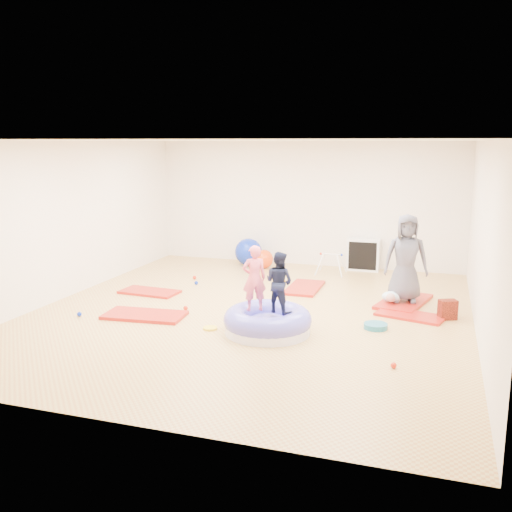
% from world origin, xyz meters
% --- Properties ---
extents(room, '(7.01, 8.01, 2.81)m').
position_xyz_m(room, '(0.00, 0.00, 1.40)').
color(room, tan).
rests_on(room, ground).
extents(gym_mat_front_left, '(1.34, 0.76, 0.05)m').
position_xyz_m(gym_mat_front_left, '(-1.56, -0.75, 0.03)').
color(gym_mat_front_left, '#AB2125').
rests_on(gym_mat_front_left, ground).
extents(gym_mat_mid_left, '(1.12, 0.62, 0.05)m').
position_xyz_m(gym_mat_mid_left, '(-2.19, 0.60, 0.02)').
color(gym_mat_mid_left, '#AB2125').
rests_on(gym_mat_mid_left, ground).
extents(gym_mat_center_back, '(0.59, 1.18, 0.05)m').
position_xyz_m(gym_mat_center_back, '(0.49, 1.79, 0.02)').
color(gym_mat_center_back, '#AB2125').
rests_on(gym_mat_center_back, ground).
extents(gym_mat_right, '(1.16, 0.79, 0.04)m').
position_xyz_m(gym_mat_right, '(2.53, 0.58, 0.02)').
color(gym_mat_right, '#AB2125').
rests_on(gym_mat_right, ground).
extents(gym_mat_rear_right, '(0.97, 1.46, 0.06)m').
position_xyz_m(gym_mat_rear_right, '(2.38, 1.36, 0.03)').
color(gym_mat_rear_right, '#AB2125').
rests_on(gym_mat_rear_right, ground).
extents(inflatable_cushion, '(1.31, 1.31, 0.41)m').
position_xyz_m(inflatable_cushion, '(0.56, -0.88, 0.16)').
color(inflatable_cushion, white).
rests_on(inflatable_cushion, ground).
extents(child_pink, '(0.43, 0.38, 0.98)m').
position_xyz_m(child_pink, '(0.36, -0.89, 0.87)').
color(child_pink, '#FE5F74').
rests_on(child_pink, inflatable_cushion).
extents(child_navy, '(0.53, 0.47, 0.90)m').
position_xyz_m(child_navy, '(0.73, -0.87, 0.83)').
color(child_navy, '#151934').
rests_on(child_navy, inflatable_cushion).
extents(adult_caregiver, '(0.82, 0.61, 1.52)m').
position_xyz_m(adult_caregiver, '(2.38, 1.32, 0.82)').
color(adult_caregiver, '#4F4D5B').
rests_on(adult_caregiver, gym_mat_rear_right).
extents(infant, '(0.33, 0.34, 0.19)m').
position_xyz_m(infant, '(2.18, 1.14, 0.15)').
color(infant, '#C3E6F7').
rests_on(infant, gym_mat_rear_right).
extents(ball_pit_balls, '(5.10, 3.89, 0.08)m').
position_xyz_m(ball_pit_balls, '(-0.78, 0.41, 0.04)').
color(ball_pit_balls, '#0D26B2').
rests_on(ball_pit_balls, ground).
extents(exercise_ball_blue, '(0.62, 0.62, 0.62)m').
position_xyz_m(exercise_ball_blue, '(-1.23, 3.51, 0.31)').
color(exercise_ball_blue, '#0D26B2').
rests_on(exercise_ball_blue, ground).
extents(exercise_ball_orange, '(0.42, 0.42, 0.42)m').
position_xyz_m(exercise_ball_orange, '(-0.79, 3.31, 0.21)').
color(exercise_ball_orange, '#DE3E0E').
rests_on(exercise_ball_orange, ground).
extents(infant_play_gym, '(0.60, 0.57, 0.46)m').
position_xyz_m(infant_play_gym, '(0.75, 3.13, 0.31)').
color(infant_play_gym, white).
rests_on(infant_play_gym, ground).
extents(cube_shelf, '(0.70, 0.35, 0.70)m').
position_xyz_m(cube_shelf, '(1.34, 3.79, 0.35)').
color(cube_shelf, white).
rests_on(cube_shelf, ground).
extents(balance_disc, '(0.36, 0.36, 0.08)m').
position_xyz_m(balance_disc, '(2.07, -0.19, 0.04)').
color(balance_disc, '#1E6C88').
rests_on(balance_disc, ground).
extents(backpack, '(0.32, 0.27, 0.32)m').
position_xyz_m(backpack, '(3.10, 0.63, 0.16)').
color(backpack, '#A42611').
rests_on(backpack, ground).
extents(yellow_toy, '(0.22, 0.22, 0.03)m').
position_xyz_m(yellow_toy, '(-0.30, -1.00, 0.02)').
color(yellow_toy, yellow).
rests_on(yellow_toy, ground).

